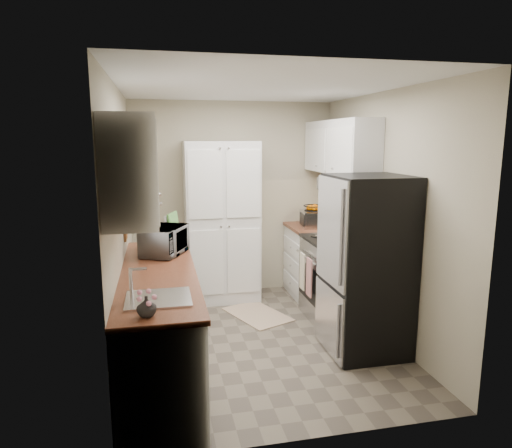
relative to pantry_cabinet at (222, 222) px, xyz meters
name	(u,v)px	position (x,y,z in m)	size (l,w,h in m)	color
ground	(260,340)	(0.20, -1.32, -1.00)	(3.20, 3.20, 0.00)	#665B4C
room_shell	(259,181)	(0.18, -1.32, 0.63)	(2.64, 3.24, 2.52)	beige
pantry_cabinet	(222,222)	(0.00, 0.00, 0.00)	(0.90, 0.55, 2.00)	silver
base_cabinet_left	(160,324)	(-0.79, -1.75, -0.56)	(0.60, 2.30, 0.88)	silver
countertop_left	(158,273)	(-0.79, -1.75, -0.10)	(0.63, 2.33, 0.04)	brown
base_cabinet_right	(314,263)	(1.19, -0.12, -0.56)	(0.60, 0.80, 0.88)	silver
countertop_right	(315,228)	(1.19, -0.12, -0.10)	(0.63, 0.83, 0.04)	brown
electric_range	(337,278)	(1.17, -0.93, -0.52)	(0.71, 0.78, 1.13)	#B7B7BC
refrigerator	(367,265)	(1.14, -1.73, -0.15)	(0.70, 0.72, 1.70)	#B7B7BC
microwave	(164,241)	(-0.72, -1.18, 0.06)	(0.49, 0.33, 0.27)	silver
wine_bottle	(142,235)	(-0.94, -0.95, 0.08)	(0.08, 0.08, 0.31)	black
flower_vase	(147,306)	(-0.86, -2.76, -0.01)	(0.13, 0.13, 0.13)	silver
cutting_board	(174,228)	(-0.61, -0.68, 0.08)	(0.02, 0.26, 0.33)	#4E943F
toaster_oven	(313,219)	(1.15, -0.15, 0.02)	(0.28, 0.36, 0.21)	#AEAEB3
fruit_basket	(313,207)	(1.16, -0.14, 0.18)	(0.25, 0.25, 0.11)	#DE6600
kitchen_mat	(257,314)	(0.31, -0.65, -0.99)	(0.50, 0.80, 0.01)	tan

